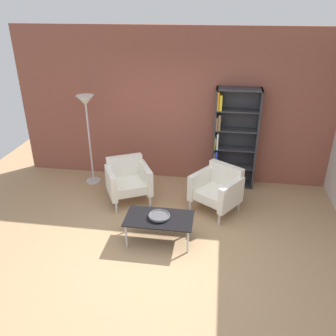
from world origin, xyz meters
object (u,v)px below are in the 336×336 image
at_px(coffee_table_low, 159,220).
at_px(armchair_corner_red, 218,188).
at_px(decorative_bowl, 159,216).
at_px(armchair_near_window, 128,180).
at_px(floor_lamp_torchiere, 86,111).
at_px(bookshelf_tall, 232,139).

height_order(coffee_table_low, armchair_corner_red, armchair_corner_red).
bearing_deg(decorative_bowl, coffee_table_low, 0.00).
bearing_deg(armchair_near_window, floor_lamp_torchiere, 118.27).
distance_m(bookshelf_tall, armchair_corner_red, 1.14).
height_order(armchair_near_window, floor_lamp_torchiere, floor_lamp_torchiere).
xyz_separation_m(armchair_near_window, floor_lamp_torchiere, (-0.88, 0.60, 1.03)).
relative_size(bookshelf_tall, floor_lamp_torchiere, 1.09).
bearing_deg(floor_lamp_torchiere, bookshelf_tall, 6.26).
relative_size(coffee_table_low, floor_lamp_torchiere, 0.57).
bearing_deg(decorative_bowl, bookshelf_tall, 62.12).
bearing_deg(armchair_near_window, decorative_bowl, -82.62).
distance_m(armchair_near_window, armchair_corner_red, 1.58).
relative_size(bookshelf_tall, decorative_bowl, 5.94).
height_order(coffee_table_low, decorative_bowl, decorative_bowl).
distance_m(coffee_table_low, decorative_bowl, 0.07).
relative_size(decorative_bowl, floor_lamp_torchiere, 0.18).
xyz_separation_m(armchair_near_window, armchair_corner_red, (1.58, -0.09, 0.00)).
bearing_deg(floor_lamp_torchiere, decorative_bowl, -45.88).
xyz_separation_m(decorative_bowl, armchair_near_window, (-0.75, 1.08, -0.02)).
distance_m(coffee_table_low, armchair_corner_red, 1.29).
bearing_deg(decorative_bowl, armchair_near_window, 124.76).
relative_size(armchair_corner_red, floor_lamp_torchiere, 0.54).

